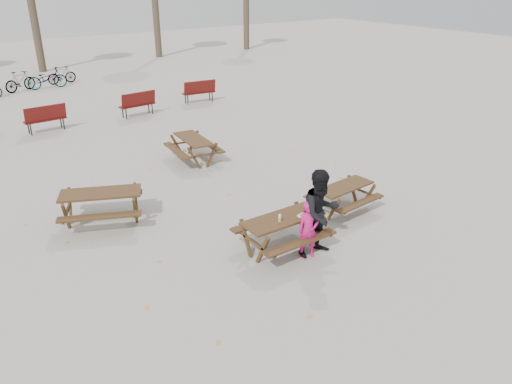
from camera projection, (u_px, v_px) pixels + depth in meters
ground at (282, 249)px, 10.90m from camera, size 80.00×80.00×0.00m
main_picnic_table at (283, 225)px, 10.66m from camera, size 1.80×1.45×0.78m
food_tray at (302, 216)px, 10.62m from camera, size 0.18×0.11×0.03m
bread_roll at (302, 214)px, 10.60m from camera, size 0.14×0.06×0.05m
soda_bottle at (280, 218)px, 10.39m from camera, size 0.07×0.07×0.17m
child at (308, 230)px, 10.38m from camera, size 0.54×0.46×1.26m
adult at (320, 213)px, 10.37m from camera, size 0.96×0.76×1.91m
picnic_table_east at (343, 198)px, 12.50m from camera, size 1.69×1.40×0.68m
picnic_table_north at (102, 207)px, 11.88m from camera, size 2.32×2.13×0.80m
picnic_table_far at (194, 149)px, 15.78m from camera, size 1.56×1.86×0.75m
park_bench_row at (93, 109)px, 19.74m from camera, size 11.46×1.26×1.03m
bicycle_row at (0, 83)px, 24.43m from camera, size 7.98×2.56×1.00m
fallen_leaves at (239, 203)px, 13.03m from camera, size 11.00×11.00×0.01m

